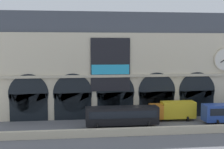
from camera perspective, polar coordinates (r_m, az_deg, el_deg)
The scene contains 5 objects.
ground_plane at distance 48.14m, azimuth 1.42°, elevation -9.49°, with size 200.00×200.00×0.00m, color slate.
quay_parapet_wall at distance 43.09m, azimuth 2.43°, elevation -10.54°, with size 90.00×0.70×1.08m, color beige.
station_building at distance 54.17m, azimuth 0.30°, elevation 1.55°, with size 44.31×5.59×17.98m.
bus_center at distance 47.20m, azimuth 1.85°, elevation -7.56°, with size 11.00×3.25×3.10m.
box_truck_mideast at distance 52.34m, azimuth 11.16°, elevation -6.46°, with size 7.50×2.91×3.12m.
Camera 1 is at (-6.76, -46.03, 12.37)m, focal length 49.55 mm.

